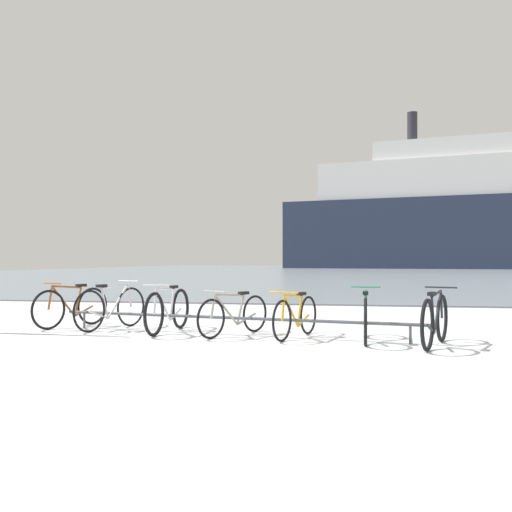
{
  "coord_description": "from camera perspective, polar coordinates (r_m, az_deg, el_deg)",
  "views": [
    {
      "loc": [
        1.2,
        -5.15,
        1.21
      ],
      "look_at": [
        -0.59,
        4.83,
        1.29
      ],
      "focal_mm": 39.12,
      "sensor_mm": 36.0,
      "label": 1
    }
  ],
  "objects": [
    {
      "name": "bicycle_3",
      "position": [
        9.01,
        -2.28,
        -5.99
      ],
      "size": [
        0.85,
        1.51,
        0.74
      ],
      "color": "black",
      "rests_on": "ground"
    },
    {
      "name": "bicycle_5",
      "position": [
        8.53,
        11.14,
        -6.13
      ],
      "size": [
        0.46,
        1.64,
        0.8
      ],
      "color": "black",
      "rests_on": "ground"
    },
    {
      "name": "bicycle_2",
      "position": [
        9.51,
        -8.99,
        -5.49
      ],
      "size": [
        0.46,
        1.79,
        0.82
      ],
      "color": "black",
      "rests_on": "ground"
    },
    {
      "name": "bicycle_0",
      "position": [
        10.66,
        -18.37,
        -4.94
      ],
      "size": [
        0.73,
        1.54,
        0.82
      ],
      "color": "black",
      "rests_on": "ground"
    },
    {
      "name": "bike_rack",
      "position": [
        9.06,
        -2.68,
        -6.38
      ],
      "size": [
        6.18,
        1.1,
        0.31
      ],
      "color": "#4C5156",
      "rests_on": "ground"
    },
    {
      "name": "ferry_ship",
      "position": [
        85.62,
        20.85,
        3.98
      ],
      "size": [
        54.66,
        18.3,
        23.18
      ],
      "color": "#232D47",
      "rests_on": "ground"
    },
    {
      "name": "ground",
      "position": [
        59.07,
        8.99,
        -1.64
      ],
      "size": [
        80.0,
        132.0,
        0.08
      ],
      "color": "silver"
    },
    {
      "name": "bicycle_6",
      "position": [
        8.26,
        17.85,
        -6.25
      ],
      "size": [
        0.66,
        1.63,
        0.82
      ],
      "color": "black",
      "rests_on": "ground"
    },
    {
      "name": "bicycle_1",
      "position": [
        10.12,
        -14.58,
        -5.11
      ],
      "size": [
        0.67,
        1.64,
        0.84
      ],
      "color": "black",
      "rests_on": "ground"
    },
    {
      "name": "bicycle_4",
      "position": [
        8.75,
        4.08,
        -6.15
      ],
      "size": [
        0.63,
        1.53,
        0.74
      ],
      "color": "black",
      "rests_on": "ground"
    }
  ]
}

